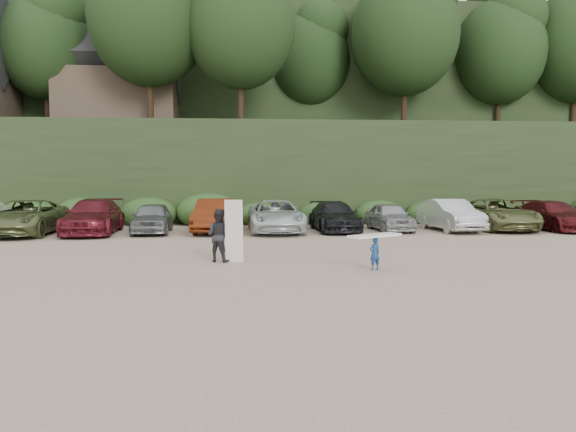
{
  "coord_description": "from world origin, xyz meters",
  "views": [
    {
      "loc": [
        -3.52,
        -17.27,
        2.76
      ],
      "look_at": [
        -1.82,
        3.0,
        1.3
      ],
      "focal_mm": 35.0,
      "sensor_mm": 36.0,
      "label": 1
    }
  ],
  "objects": [
    {
      "name": "ground",
      "position": [
        0.0,
        0.0,
        0.0
      ],
      "size": [
        120.0,
        120.0,
        0.0
      ],
      "primitive_type": "plane",
      "color": "tan",
      "rests_on": "ground"
    },
    {
      "name": "adult_surfer",
      "position": [
        -4.2,
        0.74,
        0.86
      ],
      "size": [
        1.31,
        0.95,
        2.01
      ],
      "color": "black",
      "rests_on": "ground"
    },
    {
      "name": "child_surfer",
      "position": [
        0.38,
        -1.21,
        0.71
      ],
      "size": [
        1.75,
        1.33,
        1.05
      ],
      "color": "navy",
      "rests_on": "ground"
    },
    {
      "name": "hillside_backdrop",
      "position": [
        -0.26,
        35.93,
        11.22
      ],
      "size": [
        90.0,
        41.5,
        28.0
      ],
      "color": "black",
      "rests_on": "ground"
    },
    {
      "name": "parked_cars",
      "position": [
        -1.32,
        10.11,
        0.78
      ],
      "size": [
        39.47,
        6.43,
        1.64
      ],
      "color": "#A6A5AA",
      "rests_on": "ground"
    }
  ]
}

